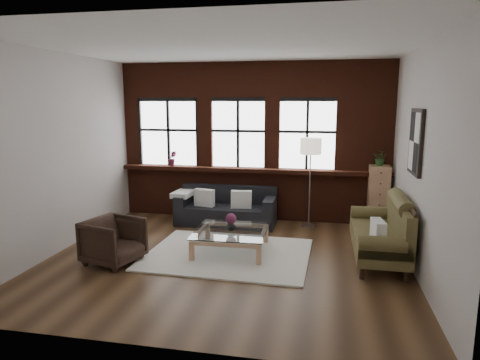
% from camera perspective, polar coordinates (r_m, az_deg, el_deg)
% --- Properties ---
extents(floor, '(5.50, 5.50, 0.00)m').
position_cam_1_polar(floor, '(6.77, -1.84, -10.50)').
color(floor, '#402917').
rests_on(floor, ground).
extents(ceiling, '(5.50, 5.50, 0.00)m').
position_cam_1_polar(ceiling, '(6.37, -2.02, 17.47)').
color(ceiling, white).
rests_on(ceiling, ground).
extents(wall_back, '(5.50, 0.00, 5.50)m').
position_cam_1_polar(wall_back, '(8.82, 1.75, 5.10)').
color(wall_back, beige).
rests_on(wall_back, ground).
extents(wall_front, '(5.50, 0.00, 5.50)m').
position_cam_1_polar(wall_front, '(4.01, -9.98, -1.49)').
color(wall_front, beige).
rests_on(wall_front, ground).
extents(wall_left, '(0.00, 5.00, 5.00)m').
position_cam_1_polar(wall_left, '(7.49, -22.92, 3.33)').
color(wall_left, beige).
rests_on(wall_left, ground).
extents(wall_right, '(0.00, 5.00, 5.00)m').
position_cam_1_polar(wall_right, '(6.35, 23.04, 2.20)').
color(wall_right, beige).
rests_on(wall_right, ground).
extents(brick_backwall, '(5.50, 0.12, 3.20)m').
position_cam_1_polar(brick_backwall, '(8.76, 1.68, 5.06)').
color(brick_backwall, '#4F1F12').
rests_on(brick_backwall, floor).
extents(sill_ledge, '(5.50, 0.30, 0.08)m').
position_cam_1_polar(sill_ledge, '(8.74, 1.57, 1.35)').
color(sill_ledge, '#4F1F12').
rests_on(sill_ledge, brick_backwall).
extents(window_left, '(1.38, 0.10, 1.50)m').
position_cam_1_polar(window_left, '(9.22, -9.47, 6.13)').
color(window_left, black).
rests_on(window_left, brick_backwall).
extents(window_mid, '(1.38, 0.10, 1.50)m').
position_cam_1_polar(window_mid, '(8.81, -0.24, 6.08)').
color(window_mid, black).
rests_on(window_mid, brick_backwall).
extents(window_right, '(1.38, 0.10, 1.50)m').
position_cam_1_polar(window_right, '(8.64, 8.95, 5.87)').
color(window_right, black).
rests_on(window_right, brick_backwall).
extents(wall_poster, '(0.05, 0.74, 0.94)m').
position_cam_1_polar(wall_poster, '(6.61, 22.41, 4.72)').
color(wall_poster, black).
rests_on(wall_poster, wall_right).
extents(shag_rug, '(2.61, 2.08, 0.03)m').
position_cam_1_polar(shag_rug, '(6.94, -1.58, -9.84)').
color(shag_rug, silver).
rests_on(shag_rug, floor).
extents(dark_sofa, '(1.96, 0.79, 0.71)m').
position_cam_1_polar(dark_sofa, '(8.53, -1.85, -3.59)').
color(dark_sofa, black).
rests_on(dark_sofa, floor).
extents(pillow_a, '(0.42, 0.22, 0.34)m').
position_cam_1_polar(pillow_a, '(8.49, -4.77, -2.37)').
color(pillow_a, silver).
rests_on(pillow_a, dark_sofa).
extents(pillow_b, '(0.41, 0.19, 0.34)m').
position_cam_1_polar(pillow_b, '(8.32, 0.18, -2.60)').
color(pillow_b, silver).
rests_on(pillow_b, dark_sofa).
extents(vintage_settee, '(0.84, 1.90, 1.01)m').
position_cam_1_polar(vintage_settee, '(6.94, 17.98, -6.09)').
color(vintage_settee, brown).
rests_on(vintage_settee, floor).
extents(pillow_settee, '(0.19, 0.39, 0.34)m').
position_cam_1_polar(pillow_settee, '(6.35, 17.92, -6.62)').
color(pillow_settee, silver).
rests_on(pillow_settee, vintage_settee).
extents(armchair, '(0.92, 0.91, 0.69)m').
position_cam_1_polar(armchair, '(6.79, -16.51, -7.81)').
color(armchair, black).
rests_on(armchair, floor).
extents(coffee_table, '(1.18, 1.18, 0.39)m').
position_cam_1_polar(coffee_table, '(7.00, -1.20, -8.20)').
color(coffee_table, tan).
rests_on(coffee_table, shag_rug).
extents(vase, '(0.18, 0.18, 0.15)m').
position_cam_1_polar(vase, '(6.92, -1.21, -6.09)').
color(vase, '#B2B2B2').
rests_on(vase, coffee_table).
extents(flowers, '(0.18, 0.18, 0.18)m').
position_cam_1_polar(flowers, '(6.89, -1.21, -5.20)').
color(flowers, '#6C2547').
rests_on(flowers, vase).
extents(drawer_chest, '(0.38, 0.38, 1.22)m').
position_cam_1_polar(drawer_chest, '(8.59, 17.96, -2.23)').
color(drawer_chest, tan).
rests_on(drawer_chest, floor).
extents(potted_plant_top, '(0.34, 0.33, 0.30)m').
position_cam_1_polar(potted_plant_top, '(8.46, 18.24, 2.81)').
color(potted_plant_top, '#2D5923').
rests_on(potted_plant_top, drawer_chest).
extents(floor_lamp, '(0.40, 0.40, 1.88)m').
position_cam_1_polar(floor_lamp, '(8.35, 9.29, 0.10)').
color(floor_lamp, '#A5A5A8').
rests_on(floor_lamp, floor).
extents(sill_plant, '(0.22, 0.20, 0.32)m').
position_cam_1_polar(sill_plant, '(9.11, -9.00, 2.87)').
color(sill_plant, '#6C2547').
rests_on(sill_plant, sill_ledge).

